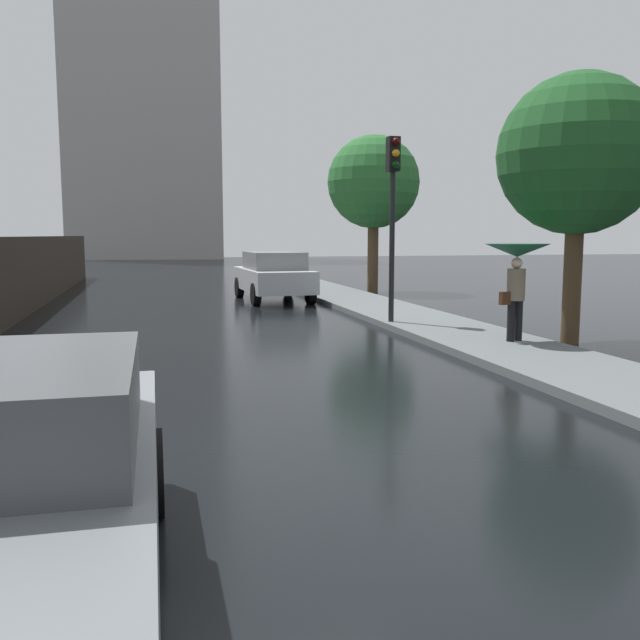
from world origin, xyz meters
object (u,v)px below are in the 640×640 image
object	(u,v)px
traffic_light	(393,194)
street_tree_near	(374,183)
car_silver_mid_road	(273,275)
pedestrian_with_umbrella_near	(517,261)
street_tree_mid	(578,156)

from	to	relation	value
traffic_light	street_tree_near	xyz separation A→B (m)	(2.67, 9.43, 0.98)
car_silver_mid_road	pedestrian_with_umbrella_near	distance (m)	10.59
street_tree_mid	street_tree_near	bearing A→B (deg)	89.74
pedestrian_with_umbrella_near	traffic_light	size ratio (longest dim) A/B	0.44
pedestrian_with_umbrella_near	street_tree_near	xyz separation A→B (m)	(1.43, 12.68, 2.36)
street_tree_mid	pedestrian_with_umbrella_near	bearing A→B (deg)	-167.60
pedestrian_with_umbrella_near	street_tree_mid	size ratio (longest dim) A/B	0.35
car_silver_mid_road	traffic_light	world-z (taller)	traffic_light
pedestrian_with_umbrella_near	car_silver_mid_road	bearing A→B (deg)	94.44
traffic_light	street_tree_near	size ratio (longest dim) A/B	0.72
car_silver_mid_road	street_tree_near	size ratio (longest dim) A/B	0.78
street_tree_near	street_tree_mid	distance (m)	12.38
car_silver_mid_road	street_tree_near	world-z (taller)	street_tree_near
car_silver_mid_road	pedestrian_with_umbrella_near	size ratio (longest dim) A/B	2.47
traffic_light	street_tree_mid	distance (m)	3.98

